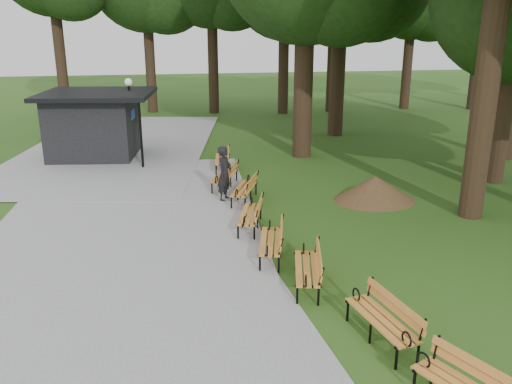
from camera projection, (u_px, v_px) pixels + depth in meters
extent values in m
plane|color=#274E16|center=(283.00, 273.00, 12.56)|extent=(100.00, 100.00, 0.00)
cube|color=gray|center=(119.00, 234.00, 14.74)|extent=(12.00, 38.00, 0.06)
imported|color=black|center=(225.00, 174.00, 17.33)|extent=(0.72, 0.79, 1.82)
cylinder|color=black|center=(131.00, 120.00, 23.08)|extent=(0.10, 0.10, 3.08)
sphere|color=white|center=(128.00, 82.00, 22.58)|extent=(0.32, 0.32, 0.32)
cone|color=#47301C|center=(375.00, 188.00, 17.48)|extent=(2.25, 2.25, 0.83)
cylinder|color=black|center=(488.00, 71.00, 14.89)|extent=(0.70, 0.70, 8.64)
cylinder|color=black|center=(505.00, 101.00, 18.72)|extent=(0.60, 0.60, 5.92)
cylinder|color=black|center=(304.00, 68.00, 22.23)|extent=(0.80, 0.80, 7.50)
cylinder|color=black|center=(338.00, 60.00, 26.53)|extent=(0.76, 0.76, 7.61)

